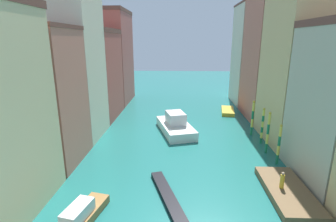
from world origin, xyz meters
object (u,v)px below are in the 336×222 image
at_px(mooring_pole_1, 268,132).
at_px(mooring_pole_3, 253,118).
at_px(gondola_black, 170,201).
at_px(motorboat_1, 79,218).
at_px(waterfront_dock, 287,191).
at_px(vaporetto_white, 175,126).
at_px(mooring_pole_2, 262,126).
at_px(person_on_dock, 282,181).
at_px(motorboat_0, 228,111).
at_px(mooring_pole_0, 279,144).

bearing_deg(mooring_pole_1, mooring_pole_3, 91.25).
xyz_separation_m(mooring_pole_3, gondola_black, (-11.09, -16.56, -2.40)).
distance_m(gondola_black, motorboat_1, 7.27).
height_order(mooring_pole_1, motorboat_1, mooring_pole_1).
distance_m(waterfront_dock, mooring_pole_1, 9.11).
bearing_deg(mooring_pole_1, vaporetto_white, 148.20).
distance_m(waterfront_dock, vaporetto_white, 18.65).
relative_size(gondola_black, motorboat_1, 1.39).
bearing_deg(mooring_pole_2, motorboat_1, -137.76).
height_order(person_on_dock, motorboat_0, person_on_dock).
height_order(vaporetto_white, motorboat_0, vaporetto_white).
bearing_deg(mooring_pole_0, motorboat_1, -149.72).
bearing_deg(gondola_black, waterfront_dock, 8.95).
height_order(mooring_pole_0, mooring_pole_1, mooring_pole_1).
distance_m(mooring_pole_0, mooring_pole_2, 5.88).
bearing_deg(motorboat_1, gondola_black, 24.61).
distance_m(mooring_pole_0, mooring_pole_1, 2.86).
relative_size(mooring_pole_1, vaporetto_white, 0.53).
height_order(person_on_dock, gondola_black, person_on_dock).
height_order(gondola_black, motorboat_1, motorboat_1).
relative_size(mooring_pole_0, motorboat_1, 0.70).
bearing_deg(gondola_black, mooring_pole_1, 42.79).
distance_m(waterfront_dock, motorboat_1, 17.54).
relative_size(person_on_dock, motorboat_1, 0.23).
distance_m(mooring_pole_1, motorboat_0, 18.14).
bearing_deg(mooring_pole_3, vaporetto_white, 176.37).
height_order(mooring_pole_0, mooring_pole_2, mooring_pole_2).
bearing_deg(gondola_black, person_on_dock, 9.80).
bearing_deg(motorboat_0, mooring_pole_1, -85.50).
relative_size(vaporetto_white, motorboat_1, 1.48).
relative_size(mooring_pole_3, gondola_black, 0.55).
xyz_separation_m(mooring_pole_2, mooring_pole_3, (-0.44, 3.12, 0.12)).
bearing_deg(mooring_pole_1, waterfront_dock, -95.98).
bearing_deg(mooring_pole_1, person_on_dock, -99.50).
bearing_deg(vaporetto_white, person_on_dock, -58.31).
relative_size(vaporetto_white, gondola_black, 1.06).
relative_size(mooring_pole_2, motorboat_0, 0.81).
bearing_deg(mooring_pole_1, mooring_pole_0, -83.93).
xyz_separation_m(person_on_dock, mooring_pole_2, (1.76, 11.75, 1.13)).
xyz_separation_m(mooring_pole_2, motorboat_0, (-1.72, 14.89, -2.16)).
bearing_deg(person_on_dock, mooring_pole_2, 81.47).
relative_size(mooring_pole_0, motorboat_0, 0.77).
relative_size(person_on_dock, mooring_pole_3, 0.30).
height_order(waterfront_dock, vaporetto_white, vaporetto_white).
bearing_deg(mooring_pole_0, mooring_pole_1, 96.07).
xyz_separation_m(gondola_black, motorboat_1, (-6.60, -3.02, 0.38)).
relative_size(vaporetto_white, motorboat_0, 1.62).
relative_size(mooring_pole_2, gondola_black, 0.53).
relative_size(mooring_pole_3, motorboat_1, 0.77).
xyz_separation_m(waterfront_dock, gondola_black, (-10.31, -1.62, -0.12)).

